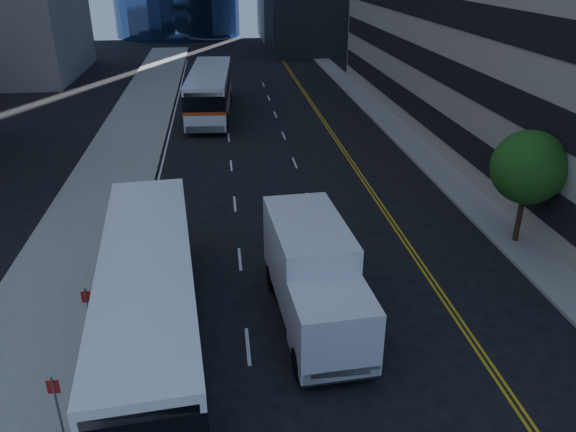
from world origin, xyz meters
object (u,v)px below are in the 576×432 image
object	(u,v)px
bus_rear	(210,90)
box_truck	(314,276)
street_tree	(529,167)
bus_front	(150,297)

from	to	relation	value
bus_rear	box_truck	xyz separation A→B (m)	(3.64, -29.62, -0.12)
street_tree	bus_front	size ratio (longest dim) A/B	0.38
bus_front	bus_rear	xyz separation A→B (m)	(1.87, 30.29, 0.10)
bus_front	box_truck	world-z (taller)	box_truck
box_truck	street_tree	bearing A→B (deg)	21.53
street_tree	bus_rear	distance (m)	28.45
bus_front	street_tree	bearing A→B (deg)	14.30
bus_front	box_truck	distance (m)	5.55
street_tree	box_truck	distance (m)	11.30
bus_rear	street_tree	bearing A→B (deg)	-57.66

